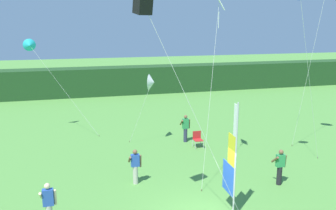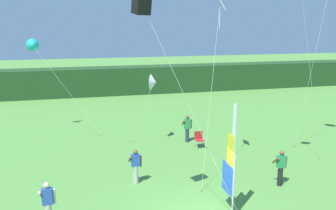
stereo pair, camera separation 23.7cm
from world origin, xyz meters
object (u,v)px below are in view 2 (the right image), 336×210
person_far_left (136,165)px  kite_black_box_4 (142,4)px  person_near_banner (187,128)px  kite_cyan_delta_0 (33,45)px  banner_flag (231,163)px  person_far_right (281,167)px  kite_white_delta_3 (153,82)px  kite_white_diamond_1 (219,10)px  person_mid_field (48,203)px  folding_chair (199,138)px

person_far_left → kite_black_box_4: 7.25m
person_near_banner → kite_cyan_delta_0: 10.43m
banner_flag → person_far_right: (3.08, 1.72, -1.20)m
kite_white_delta_3 → kite_cyan_delta_0: bearing=151.7°
person_far_right → kite_black_box_4: size_ratio=0.20×
person_far_left → kite_white_diamond_1: 7.63m
person_near_banner → kite_white_delta_3: kite_white_delta_3 is taller
banner_flag → person_mid_field: banner_flag is taller
person_near_banner → person_far_right: 6.74m
person_far_right → kite_white_delta_3: size_ratio=0.39×
person_far_left → folding_chair: 5.56m
person_mid_field → person_near_banner: bearing=45.6°
person_far_left → kite_cyan_delta_0: kite_cyan_delta_0 is taller
person_near_banner → folding_chair: (0.40, -1.00, -0.35)m
kite_white_delta_3 → kite_black_box_4: kite_black_box_4 is taller
kite_cyan_delta_0 → kite_black_box_4: size_ratio=0.76×
kite_white_delta_3 → kite_black_box_4: bearing=-103.4°
person_near_banner → banner_flag: bearing=-95.8°
banner_flag → person_far_left: (-2.91, 3.36, -1.22)m
person_near_banner → kite_white_diamond_1: 7.69m
person_far_left → folding_chair: size_ratio=1.76×
person_far_left → person_far_right: person_far_right is taller
person_near_banner → person_mid_field: size_ratio=1.00×
banner_flag → kite_black_box_4: size_ratio=0.55×
kite_cyan_delta_0 → person_mid_field: bearing=-82.4°
person_mid_field → banner_flag: bearing=-7.3°
kite_white_delta_3 → person_far_right: bearing=-56.9°
person_near_banner → kite_white_diamond_1: (0.13, -4.10, 6.51)m
folding_chair → kite_black_box_4: size_ratio=0.11×
banner_flag → kite_black_box_4: kite_black_box_4 is taller
kite_white_diamond_1 → kite_black_box_4: (-3.98, -3.67, 0.03)m
person_near_banner → person_far_left: 6.00m
banner_flag → person_mid_field: bearing=172.7°
banner_flag → kite_white_delta_3: 8.43m
kite_cyan_delta_0 → kite_white_delta_3: size_ratio=1.46×
person_far_right → folding_chair: (-1.86, 5.35, -0.34)m
folding_chair → kite_black_box_4: (-4.25, -6.78, 6.89)m
kite_white_diamond_1 → kite_black_box_4: size_ratio=1.05×
person_mid_field → kite_cyan_delta_0: 12.00m
person_near_banner → person_mid_field: (-7.11, -7.26, 0.00)m
person_far_left → person_far_right: size_ratio=0.98×
person_far_right → person_mid_field: bearing=-174.4°
person_mid_field → folding_chair: size_ratio=1.83×
folding_chair → kite_cyan_delta_0: 11.30m
person_mid_field → kite_black_box_4: bearing=-8.9°
kite_white_diamond_1 → kite_white_delta_3: size_ratio=2.01×
person_mid_field → person_far_right: person_mid_field is taller
person_near_banner → kite_black_box_4: kite_black_box_4 is taller
kite_cyan_delta_0 → kite_white_diamond_1: (8.71, -7.81, 1.87)m
kite_cyan_delta_0 → kite_white_delta_3: (6.61, -3.57, -1.90)m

